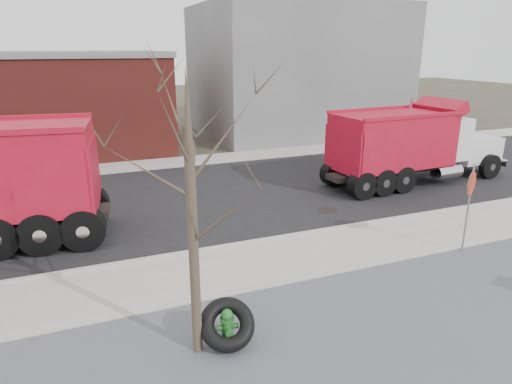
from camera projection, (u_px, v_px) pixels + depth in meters
name	position (u px, v px, depth m)	size (l,w,h in m)	color
ground	(290.00, 264.00, 11.99)	(120.00, 120.00, 0.00)	#383328
gravel_verge	(370.00, 338.00, 8.89)	(60.00, 5.00, 0.03)	slate
sidewalk	(286.00, 259.00, 12.20)	(60.00, 2.50, 0.06)	#9E9B93
curb	(267.00, 240.00, 13.34)	(60.00, 0.15, 0.11)	#9E9B93
road	(218.00, 195.00, 17.55)	(60.00, 9.40, 0.02)	black
far_sidewalk	(184.00, 162.00, 22.59)	(60.00, 2.00, 0.06)	#9E9B93
building_grey	(294.00, 70.00, 29.90)	(12.00, 10.00, 8.00)	gray
bare_tree	(191.00, 183.00, 7.55)	(3.20, 3.20, 5.20)	#382D23
fire_hydrant	(227.00, 329.00, 8.62)	(0.44, 0.43, 0.77)	#2A6A28
truck_tire	(227.00, 324.00, 8.57)	(1.18, 1.12, 0.92)	black
stop_sign	(470.00, 192.00, 12.19)	(0.62, 0.34, 2.52)	gray
dump_truck_red_a	(412.00, 142.00, 18.67)	(8.42, 2.74, 3.38)	black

